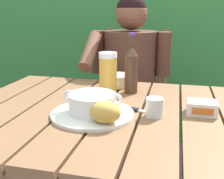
# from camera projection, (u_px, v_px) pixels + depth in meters

# --- Properties ---
(dining_table) EXTENTS (1.25, 0.86, 0.75)m
(dining_table) POSITION_uv_depth(u_px,v_px,m) (122.00, 135.00, 1.04)
(dining_table) COLOR brown
(dining_table) RESTS_ON ground_plane
(hedge_backdrop) EXTENTS (3.27, 0.86, 2.53)m
(hedge_backdrop) POSITION_uv_depth(u_px,v_px,m) (149.00, 24.00, 2.50)
(hedge_backdrop) COLOR #327A39
(hedge_backdrop) RESTS_ON ground_plane
(chair_near_diner) EXTENTS (0.43, 0.40, 0.99)m
(chair_near_diner) POSITION_uv_depth(u_px,v_px,m) (133.00, 105.00, 1.92)
(chair_near_diner) COLOR brown
(chair_near_diner) RESTS_ON ground_plane
(person_eating) EXTENTS (0.48, 0.47, 1.20)m
(person_eating) POSITION_uv_depth(u_px,v_px,m) (129.00, 79.00, 1.67)
(person_eating) COLOR #523026
(person_eating) RESTS_ON ground_plane
(serving_plate) EXTENTS (0.29, 0.29, 0.01)m
(serving_plate) POSITION_uv_depth(u_px,v_px,m) (93.00, 114.00, 0.97)
(serving_plate) COLOR white
(serving_plate) RESTS_ON dining_table
(soup_bowl) EXTENTS (0.22, 0.17, 0.08)m
(soup_bowl) POSITION_uv_depth(u_px,v_px,m) (92.00, 103.00, 0.95)
(soup_bowl) COLOR white
(soup_bowl) RESTS_ON serving_plate
(bread_roll) EXTENTS (0.10, 0.08, 0.07)m
(bread_roll) POSITION_uv_depth(u_px,v_px,m) (105.00, 112.00, 0.87)
(bread_roll) COLOR gold
(bread_roll) RESTS_ON serving_plate
(beer_glass) EXTENTS (0.08, 0.08, 0.18)m
(beer_glass) POSITION_uv_depth(u_px,v_px,m) (108.00, 73.00, 1.19)
(beer_glass) COLOR gold
(beer_glass) RESTS_ON dining_table
(beer_bottle) EXTENTS (0.06, 0.06, 0.27)m
(beer_bottle) POSITION_uv_depth(u_px,v_px,m) (131.00, 68.00, 1.21)
(beer_bottle) COLOR #452D1F
(beer_bottle) RESTS_ON dining_table
(water_glass_small) EXTENTS (0.06, 0.06, 0.07)m
(water_glass_small) POSITION_uv_depth(u_px,v_px,m) (154.00, 107.00, 0.95)
(water_glass_small) COLOR silver
(water_glass_small) RESTS_ON dining_table
(butter_tub) EXTENTS (0.10, 0.08, 0.05)m
(butter_tub) POSITION_uv_depth(u_px,v_px,m) (202.00, 108.00, 0.97)
(butter_tub) COLOR white
(butter_tub) RESTS_ON dining_table
(table_knife) EXTENTS (0.15, 0.05, 0.01)m
(table_knife) POSITION_uv_depth(u_px,v_px,m) (138.00, 110.00, 1.01)
(table_knife) COLOR silver
(table_knife) RESTS_ON dining_table
(diner_bowl) EXTENTS (0.13, 0.13, 0.06)m
(diner_bowl) POSITION_uv_depth(u_px,v_px,m) (118.00, 80.00, 1.34)
(diner_bowl) COLOR white
(diner_bowl) RESTS_ON dining_table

